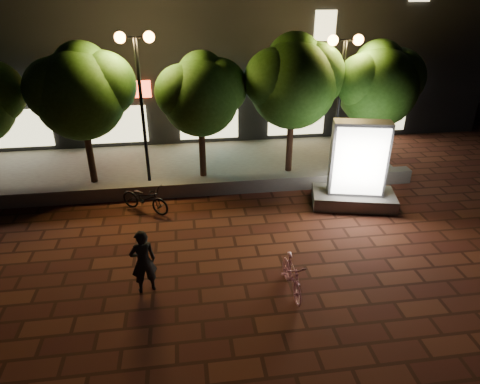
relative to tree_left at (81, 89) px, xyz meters
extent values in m
plane|color=#58291B|center=(3.45, -5.46, -3.44)|extent=(80.00, 80.00, 0.00)
cube|color=slate|center=(3.45, -1.46, -3.19)|extent=(16.00, 0.45, 0.50)
cube|color=slate|center=(3.45, 1.04, -3.40)|extent=(16.00, 5.00, 0.08)
cube|color=black|center=(3.45, 7.54, 1.56)|extent=(28.00, 8.00, 10.00)
cube|color=white|center=(-3.55, 3.48, -0.84)|extent=(3.20, 0.12, 0.70)
cube|color=beige|center=(-3.55, 3.48, -2.34)|extent=(2.60, 0.10, 1.60)
cube|color=#FF4621|center=(0.45, 3.48, -0.84)|extent=(3.20, 0.12, 0.70)
cube|color=beige|center=(0.45, 3.48, -2.34)|extent=(2.60, 0.10, 1.60)
cube|color=#53D0DA|center=(4.45, 3.48, -0.84)|extent=(3.20, 0.12, 0.70)
cube|color=beige|center=(4.45, 3.48, -2.34)|extent=(2.60, 0.10, 1.60)
cube|color=orange|center=(8.45, 3.48, -0.84)|extent=(3.20, 0.12, 0.70)
cube|color=beige|center=(8.45, 3.48, -2.34)|extent=(2.60, 0.10, 1.60)
cube|color=white|center=(12.45, 3.48, -0.84)|extent=(3.20, 0.12, 0.70)
cube|color=beige|center=(12.45, 3.48, -2.34)|extent=(2.60, 0.10, 1.60)
cube|color=beige|center=(9.45, 3.48, 1.56)|extent=(0.90, 0.10, 1.20)
cylinder|color=black|center=(-0.05, -0.06, -2.19)|extent=(0.24, 0.24, 2.34)
sphere|color=#275418|center=(-0.05, -0.06, -0.20)|extent=(3.00, 3.00, 3.00)
sphere|color=#275418|center=(0.70, 0.14, 0.10)|extent=(2.25, 2.25, 2.25)
sphere|color=#275418|center=(-0.73, -0.21, 0.05)|extent=(2.10, 2.10, 2.10)
sphere|color=#275418|center=(0.05, 0.29, 0.55)|extent=(1.95, 1.95, 1.95)
cylinder|color=black|center=(3.95, -0.06, -2.26)|extent=(0.24, 0.24, 2.21)
sphere|color=#275418|center=(3.95, -0.06, -0.42)|extent=(2.70, 2.70, 2.70)
sphere|color=#275418|center=(4.62, 0.14, -0.12)|extent=(2.03, 2.03, 2.02)
sphere|color=#275418|center=(3.34, -0.21, -0.17)|extent=(1.89, 1.89, 1.89)
sphere|color=#275418|center=(4.05, 0.29, 0.26)|extent=(1.76, 1.76, 1.76)
cylinder|color=black|center=(7.25, -0.06, -2.15)|extent=(0.24, 0.24, 2.43)
sphere|color=#275418|center=(7.25, -0.06, -0.08)|extent=(3.10, 3.10, 3.10)
sphere|color=#275418|center=(8.02, 0.14, 0.22)|extent=(2.33, 2.33, 2.33)
sphere|color=#275418|center=(6.55, -0.21, 0.17)|extent=(2.17, 2.17, 2.17)
sphere|color=#275418|center=(7.35, 0.29, 0.69)|extent=(2.01, 2.02, 2.02)
cylinder|color=black|center=(10.45, -0.06, -2.22)|extent=(0.24, 0.24, 2.29)
sphere|color=#275418|center=(10.45, -0.06, -0.27)|extent=(2.90, 2.90, 2.90)
sphere|color=#275418|center=(11.17, 0.14, 0.03)|extent=(2.18, 2.17, 2.17)
sphere|color=#275418|center=(9.79, -0.21, -0.02)|extent=(2.03, 2.03, 2.03)
sphere|color=#275418|center=(10.55, 0.29, 0.45)|extent=(1.89, 1.88, 1.88)
cylinder|color=black|center=(1.95, -0.26, -0.86)|extent=(0.12, 0.12, 5.00)
cylinder|color=black|center=(1.95, -0.26, 1.64)|extent=(0.90, 0.08, 0.08)
sphere|color=#FC933F|center=(1.50, -0.26, 1.64)|extent=(0.36, 0.36, 0.36)
sphere|color=#FC933F|center=(2.40, -0.26, 1.64)|extent=(0.36, 0.36, 0.36)
cylinder|color=black|center=(8.95, -0.26, -0.96)|extent=(0.12, 0.12, 4.80)
cylinder|color=black|center=(8.95, -0.26, 1.44)|extent=(0.90, 0.08, 0.08)
sphere|color=#FC933F|center=(8.50, -0.26, 1.44)|extent=(0.36, 0.36, 0.36)
sphere|color=#FC933F|center=(9.40, -0.26, 1.44)|extent=(0.36, 0.36, 0.36)
cube|color=slate|center=(8.73, -2.97, -3.22)|extent=(2.88, 1.91, 0.44)
cube|color=#4C4C51|center=(8.73, -2.97, -1.79)|extent=(1.86, 1.01, 2.42)
cube|color=white|center=(8.65, -3.28, -1.79)|extent=(1.56, 0.42, 2.20)
cube|color=white|center=(8.81, -2.66, -1.79)|extent=(1.56, 0.42, 2.20)
imported|color=pink|center=(5.62, -6.96, -2.99)|extent=(0.48, 1.54, 0.92)
imported|color=black|center=(2.18, -6.44, -2.61)|extent=(0.69, 0.55, 1.66)
imported|color=black|center=(1.94, -2.46, -2.98)|extent=(1.80, 1.48, 0.92)
camera|label=1|loc=(3.29, -14.75, 3.24)|focal=31.66mm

